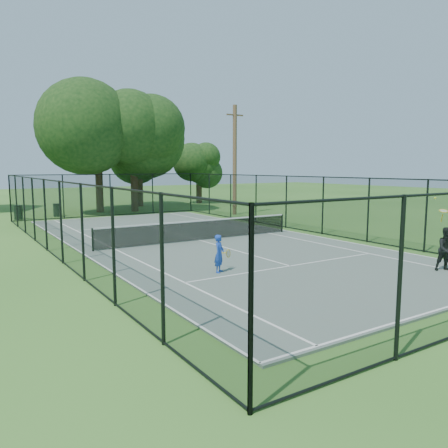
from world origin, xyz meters
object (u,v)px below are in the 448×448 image
utility_pole (235,160)px  player_blue (219,254)px  tennis_net (200,229)px  player_black (447,249)px  trash_bin_left (18,212)px  trash_bin_right (57,210)px

utility_pole → player_blue: 18.52m
tennis_net → player_black: (3.91, -9.68, 0.21)m
tennis_net → trash_bin_left: size_ratio=10.41×
trash_bin_right → player_black: (7.27, -24.27, 0.32)m
tennis_net → trash_bin_left: tennis_net is taller
tennis_net → trash_bin_right: bearing=103.0°
trash_bin_right → utility_pole: 13.16m
trash_bin_right → utility_pole: size_ratio=0.12×
trash_bin_left → trash_bin_right: (2.57, 0.50, -0.02)m
trash_bin_left → trash_bin_right: 2.62m
trash_bin_left → player_black: size_ratio=0.40×
player_blue → utility_pole: bearing=54.5°
tennis_net → trash_bin_right: tennis_net is taller
tennis_net → trash_bin_right: size_ratio=10.89×
trash_bin_right → utility_pole: bearing=-26.2°
player_blue → player_black: bearing=-30.8°
utility_pole → player_blue: bearing=-125.5°
player_black → utility_pole: bearing=77.6°
utility_pole → trash_bin_right: bearing=153.8°
utility_pole → player_black: bearing=-102.4°
trash_bin_left → trash_bin_right: bearing=11.0°
trash_bin_right → player_blue: player_blue is taller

